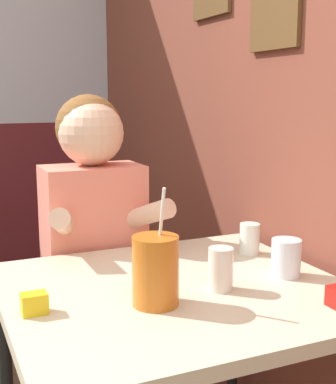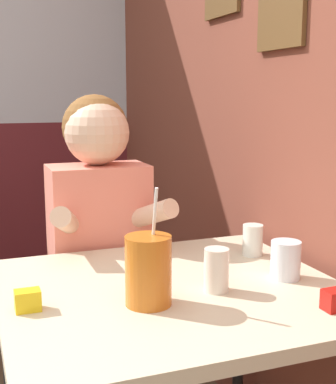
# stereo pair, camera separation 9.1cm
# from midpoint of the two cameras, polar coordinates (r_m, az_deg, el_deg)

# --- Properties ---
(brick_wall_right) EXTENTS (0.08, 4.40, 2.70)m
(brick_wall_right) POSITION_cam_midpoint_polar(r_m,az_deg,el_deg) (2.38, 5.62, 12.26)
(brick_wall_right) COLOR brown
(brick_wall_right) RESTS_ON ground_plane
(main_table) EXTENTS (0.89, 0.82, 0.77)m
(main_table) POSITION_cam_midpoint_polar(r_m,az_deg,el_deg) (1.47, 2.27, -12.87)
(main_table) COLOR beige
(main_table) RESTS_ON ground_plane
(person_seated) EXTENTS (0.42, 0.42, 1.27)m
(person_seated) POSITION_cam_midpoint_polar(r_m,az_deg,el_deg) (1.93, -5.93, -7.22)
(person_seated) COLOR #EA7F6B
(person_seated) RESTS_ON ground_plane
(cocktail_pitcher) EXTENTS (0.11, 0.11, 0.29)m
(cocktail_pitcher) POSITION_cam_midpoint_polar(r_m,az_deg,el_deg) (1.30, -0.08, -8.37)
(cocktail_pitcher) COLOR #C6661E
(cocktail_pitcher) RESTS_ON main_table
(glass_near_pitcher) EXTENTS (0.08, 0.08, 0.11)m
(glass_near_pitcher) POSITION_cam_midpoint_polar(r_m,az_deg,el_deg) (1.54, 14.12, -7.05)
(glass_near_pitcher) COLOR silver
(glass_near_pitcher) RESTS_ON main_table
(glass_center) EXTENTS (0.06, 0.06, 0.10)m
(glass_center) POSITION_cam_midpoint_polar(r_m,az_deg,el_deg) (1.73, 10.53, -5.08)
(glass_center) COLOR silver
(glass_center) RESTS_ON main_table
(glass_far_side) EXTENTS (0.07, 0.07, 0.11)m
(glass_far_side) POSITION_cam_midpoint_polar(r_m,az_deg,el_deg) (1.41, 7.06, -8.27)
(glass_far_side) COLOR silver
(glass_far_side) RESTS_ON main_table
(condiment_ketchup) EXTENTS (0.06, 0.04, 0.05)m
(condiment_ketchup) POSITION_cam_midpoint_polar(r_m,az_deg,el_deg) (1.36, 19.34, -10.83)
(condiment_ketchup) COLOR #B7140F
(condiment_ketchup) RESTS_ON main_table
(condiment_mustard) EXTENTS (0.06, 0.04, 0.05)m
(condiment_mustard) POSITION_cam_midpoint_polar(r_m,az_deg,el_deg) (1.32, -12.79, -11.24)
(condiment_mustard) COLOR yellow
(condiment_mustard) RESTS_ON main_table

